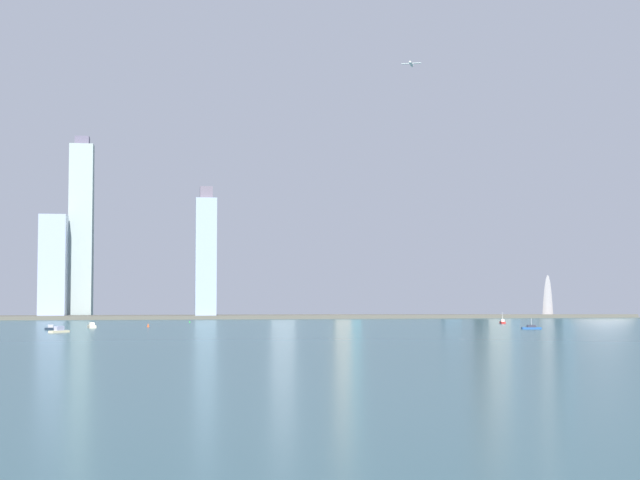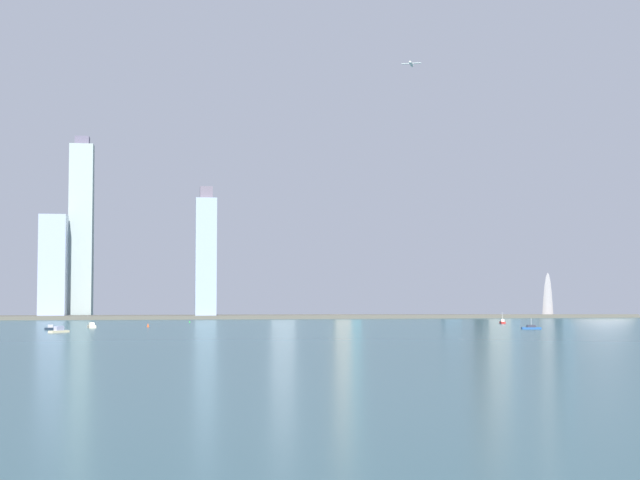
{
  "view_description": "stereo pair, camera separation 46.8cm",
  "coord_description": "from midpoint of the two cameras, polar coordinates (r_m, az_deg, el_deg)",
  "views": [
    {
      "loc": [
        -165.72,
        -541.04,
        26.63
      ],
      "look_at": [
        -22.76,
        406.52,
        79.2
      ],
      "focal_mm": 53.53,
      "sensor_mm": 36.0,
      "label": 1
    },
    {
      "loc": [
        -165.25,
        -541.11,
        26.63
      ],
      "look_at": [
        -22.76,
        406.52,
        79.2
      ],
      "focal_mm": 53.53,
      "sensor_mm": 36.0,
      "label": 2
    }
  ],
  "objects": [
    {
      "name": "skyscraper_11",
      "position": [
        1080.23,
        14.34,
        -1.07
      ],
      "size": [
        14.45,
        24.44,
        131.05
      ],
      "color": "slate",
      "rests_on": "ground"
    },
    {
      "name": "skyscraper_10",
      "position": [
        1072.57,
        -6.81,
        0.05
      ],
      "size": [
        13.98,
        13.86,
        175.08
      ],
      "color": "#AFB4D2",
      "rests_on": "ground"
    },
    {
      "name": "channel_buoy_0",
      "position": [
        844.31,
        -7.81,
        -4.86
      ],
      "size": [
        1.27,
        1.27,
        1.84
      ],
      "primitive_type": "cone",
      "color": "green",
      "rests_on": "ground"
    },
    {
      "name": "skyscraper_7",
      "position": [
        1019.31,
        -14.1,
        0.61
      ],
      "size": [
        24.07,
        25.33,
        188.65
      ],
      "color": "#92A19D",
      "rests_on": "ground"
    },
    {
      "name": "skyscraper_5",
      "position": [
        1048.26,
        7.83,
        -3.44
      ],
      "size": [
        17.81,
        16.73,
        41.22
      ],
      "color": "slate",
      "rests_on": "ground"
    },
    {
      "name": "skyscraper_8",
      "position": [
        1074.42,
        -2.26,
        -0.47
      ],
      "size": [
        26.94,
        14.57,
        153.25
      ],
      "color": "#A9ADB9",
      "rests_on": "ground"
    },
    {
      "name": "waterfront_pier",
      "position": [
        982.06,
        1.13,
        -4.59
      ],
      "size": [
        712.68,
        51.96,
        3.52
      ],
      "primitive_type": "cube",
      "color": "#545147",
      "rests_on": "ground"
    },
    {
      "name": "skyscraper_3",
      "position": [
        1121.55,
        9.85,
        0.12
      ],
      "size": [
        25.85,
        14.01,
        184.94
      ],
      "color": "#7C6257",
      "rests_on": "ground"
    },
    {
      "name": "channel_buoy_1",
      "position": [
        742.14,
        -10.25,
        -5.03
      ],
      "size": [
        1.81,
        1.81,
        3.0
      ],
      "primitive_type": "cone",
      "color": "#E54C19",
      "rests_on": "ground"
    },
    {
      "name": "skyscraper_0",
      "position": [
        1089.04,
        11.33,
        -1.89
      ],
      "size": [
        12.37,
        22.76,
        98.46
      ],
      "color": "slate",
      "rests_on": "ground"
    },
    {
      "name": "boat_3",
      "position": [
        734.56,
        -13.51,
        -5.02
      ],
      "size": [
        7.73,
        14.14,
        4.01
      ],
      "rotation": [
        0.0,
        0.0,
        1.79
      ],
      "color": "beige",
      "rests_on": "ground"
    },
    {
      "name": "ground_plane",
      "position": [
        566.45,
        8.46,
        -5.8
      ],
      "size": [
        6000.0,
        6000.0,
        0.0
      ],
      "primitive_type": "plane",
      "color": "#2A4C55"
    },
    {
      "name": "observation_tower",
      "position": [
        1046.56,
        13.25,
        4.81
      ],
      "size": [
        37.37,
        37.37,
        358.65
      ],
      "color": "gray",
      "rests_on": "ground"
    },
    {
      "name": "boat_0",
      "position": [
        700.44,
        -15.82,
        -5.09
      ],
      "size": [
        8.19,
        3.16,
        3.82
      ],
      "rotation": [
        0.0,
        0.0,
        3.19
      ],
      "color": "black",
      "rests_on": "ground"
    },
    {
      "name": "boat_4",
      "position": [
        706.44,
        12.5,
        -5.14
      ],
      "size": [
        14.52,
        7.89,
        7.75
      ],
      "rotation": [
        0.0,
        0.0,
        6.09
      ],
      "color": "#204B8A",
      "rests_on": "ground"
    },
    {
      "name": "boat_1",
      "position": [
        826.63,
        10.84,
        -4.83
      ],
      "size": [
        5.85,
        13.09,
        9.68
      ],
      "rotation": [
        0.0,
        0.0,
        4.53
      ],
      "color": "#AF2521",
      "rests_on": "ground"
    },
    {
      "name": "boat_2",
      "position": [
        651.73,
        -15.35,
        -5.23
      ],
      "size": [
        12.64,
        14.47,
        4.37
      ],
      "rotation": [
        0.0,
        0.0,
        0.9
      ],
      "color": "beige",
      "rests_on": "ground"
    },
    {
      "name": "skyscraper_1",
      "position": [
        1045.7,
        10.47,
        -1.36
      ],
      "size": [
        24.43,
        21.7,
        120.92
      ],
      "color": "#9C9A8F",
      "rests_on": "ground"
    },
    {
      "name": "skyscraper_4",
      "position": [
        1032.72,
        1.32,
        0.1
      ],
      "size": [
        17.75,
        14.25,
        176.83
      ],
      "color": "#B6A792",
      "rests_on": "ground"
    },
    {
      "name": "airplane",
      "position": [
        1015.29,
        5.47,
        10.42
      ],
      "size": [
        20.07,
        22.52,
        7.65
      ],
      "rotation": [
        0.0,
        0.0,
        4.33
      ],
      "color": "silver"
    },
    {
      "name": "skyscraper_2",
      "position": [
        989.57,
        -15.69,
        -1.55
      ],
      "size": [
        26.54,
        24.01,
        104.22
      ],
      "color": "#92A1C0",
      "rests_on": "ground"
    },
    {
      "name": "skyscraper_9",
      "position": [
        961.36,
        -6.85,
        -0.97
      ],
      "size": [
        20.91,
        22.71,
        132.57
      ],
      "color": "#8EA1B4",
      "rests_on": "ground"
    },
    {
      "name": "skyscraper_6",
      "position": [
        1088.56,
        1.91,
        -0.76
      ],
      "size": [
        16.97,
        23.95,
        149.22
      ],
      "color": "#5C8D9C",
      "rests_on": "ground"
    },
    {
      "name": "stadium_dome",
      "position": [
        1085.34,
        16.39,
        -3.82
      ],
      "size": [
        75.65,
        75.65,
        50.66
      ],
      "color": "#A19888",
      "rests_on": "ground"
    }
  ]
}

